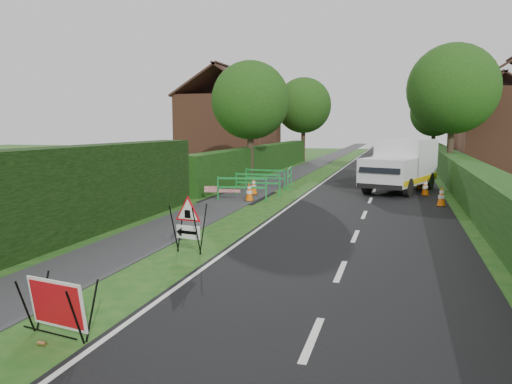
# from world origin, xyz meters

# --- Properties ---
(ground) EXTENTS (120.00, 120.00, 0.00)m
(ground) POSITION_xyz_m (0.00, 0.00, 0.00)
(ground) COLOR #184F16
(ground) RESTS_ON ground
(road_surface) EXTENTS (6.00, 90.00, 0.02)m
(road_surface) POSITION_xyz_m (2.50, 35.00, 0.00)
(road_surface) COLOR black
(road_surface) RESTS_ON ground
(footpath) EXTENTS (2.00, 90.00, 0.02)m
(footpath) POSITION_xyz_m (-3.00, 35.00, 0.01)
(footpath) COLOR #2D2D30
(footpath) RESTS_ON ground
(hedge_west_near) EXTENTS (1.10, 18.00, 2.50)m
(hedge_west_near) POSITION_xyz_m (-5.00, 0.00, 0.00)
(hedge_west_near) COLOR black
(hedge_west_near) RESTS_ON ground
(hedge_west_far) EXTENTS (1.00, 24.00, 1.80)m
(hedge_west_far) POSITION_xyz_m (-5.00, 22.00, 0.00)
(hedge_west_far) COLOR #14380F
(hedge_west_far) RESTS_ON ground
(hedge_east) EXTENTS (1.20, 50.00, 1.50)m
(hedge_east) POSITION_xyz_m (6.50, 16.00, 0.00)
(hedge_east) COLOR #14380F
(hedge_east) RESTS_ON ground
(house_west) EXTENTS (7.50, 7.40, 7.88)m
(house_west) POSITION_xyz_m (-10.00, 30.00, 2.90)
(house_west) COLOR brown
(house_west) RESTS_ON ground
(house_east_b) EXTENTS (7.50, 7.40, 7.88)m
(house_east_b) POSITION_xyz_m (12.00, 42.00, 2.90)
(house_east_b) COLOR brown
(house_east_b) RESTS_ON ground
(tree_nw) EXTENTS (4.40, 4.40, 6.70)m
(tree_nw) POSITION_xyz_m (-4.60, 18.00, 4.48)
(tree_nw) COLOR #2D2116
(tree_nw) RESTS_ON ground
(tree_ne) EXTENTS (5.20, 5.20, 7.79)m
(tree_ne) POSITION_xyz_m (6.40, 22.00, 5.17)
(tree_ne) COLOR #2D2116
(tree_ne) RESTS_ON ground
(tree_fw) EXTENTS (4.80, 4.80, 7.24)m
(tree_fw) POSITION_xyz_m (-4.60, 34.00, 4.83)
(tree_fw) COLOR #2D2116
(tree_fw) RESTS_ON ground
(tree_fe) EXTENTS (4.20, 4.20, 6.33)m
(tree_fe) POSITION_xyz_m (6.40, 38.00, 4.22)
(tree_fe) COLOR #2D2116
(tree_fe) RESTS_ON ground
(red_rect_sign) EXTENTS (1.10, 0.78, 0.87)m
(red_rect_sign) POSITION_xyz_m (-1.03, -3.46, 0.50)
(red_rect_sign) COLOR black
(red_rect_sign) RESTS_ON ground
(triangle_sign) EXTENTS (0.93, 0.93, 1.18)m
(triangle_sign) POSITION_xyz_m (-1.22, 1.50, 0.82)
(triangle_sign) COLOR black
(triangle_sign) RESTS_ON ground
(works_van) EXTENTS (3.59, 5.64, 2.41)m
(works_van) POSITION_xyz_m (3.69, 15.07, 1.28)
(works_van) COLOR silver
(works_van) RESTS_ON ground
(traffic_cone_0) EXTENTS (0.38, 0.38, 0.79)m
(traffic_cone_0) POSITION_xyz_m (5.18, 10.74, 0.39)
(traffic_cone_0) COLOR black
(traffic_cone_0) RESTS_ON ground
(traffic_cone_1) EXTENTS (0.38, 0.38, 0.79)m
(traffic_cone_1) POSITION_xyz_m (4.73, 13.70, 0.39)
(traffic_cone_1) COLOR black
(traffic_cone_1) RESTS_ON ground
(traffic_cone_2) EXTENTS (0.38, 0.38, 0.79)m
(traffic_cone_2) POSITION_xyz_m (4.58, 16.12, 0.39)
(traffic_cone_2) COLOR black
(traffic_cone_2) RESTS_ON ground
(traffic_cone_3) EXTENTS (0.38, 0.38, 0.79)m
(traffic_cone_3) POSITION_xyz_m (-2.24, 10.01, 0.39)
(traffic_cone_3) COLOR black
(traffic_cone_3) RESTS_ON ground
(traffic_cone_4) EXTENTS (0.38, 0.38, 0.79)m
(traffic_cone_4) POSITION_xyz_m (-2.61, 11.87, 0.39)
(traffic_cone_4) COLOR black
(traffic_cone_4) RESTS_ON ground
(ped_barrier_0) EXTENTS (2.09, 0.72, 1.00)m
(ped_barrier_0) POSITION_xyz_m (-2.59, 10.10, 0.63)
(ped_barrier_0) COLOR #188633
(ped_barrier_0) RESTS_ON ground
(ped_barrier_1) EXTENTS (2.06, 0.38, 1.00)m
(ped_barrier_1) POSITION_xyz_m (-2.41, 11.87, 0.63)
(ped_barrier_1) COLOR #188633
(ped_barrier_1) RESTS_ON ground
(ped_barrier_2) EXTENTS (2.08, 0.51, 1.00)m
(ped_barrier_2) POSITION_xyz_m (-2.67, 14.07, 0.63)
(ped_barrier_2) COLOR #188633
(ped_barrier_2) RESTS_ON ground
(ped_barrier_3) EXTENTS (0.62, 2.09, 1.00)m
(ped_barrier_3) POSITION_xyz_m (-1.71, 15.25, 0.63)
(ped_barrier_3) COLOR #188633
(ped_barrier_3) RESTS_ON ground
(redwhite_plank) EXTENTS (1.48, 0.34, 0.25)m
(redwhite_plank) POSITION_xyz_m (-3.42, 10.02, 0.00)
(redwhite_plank) COLOR red
(redwhite_plank) RESTS_ON ground
(litter_can) EXTENTS (0.12, 0.07, 0.07)m
(litter_can) POSITION_xyz_m (-1.10, -3.73, 0.00)
(litter_can) COLOR #BF7F4C
(litter_can) RESTS_ON ground
(hatchback_car) EXTENTS (2.09, 3.88, 1.25)m
(hatchback_car) POSITION_xyz_m (2.29, 26.44, 0.63)
(hatchback_car) COLOR white
(hatchback_car) RESTS_ON ground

